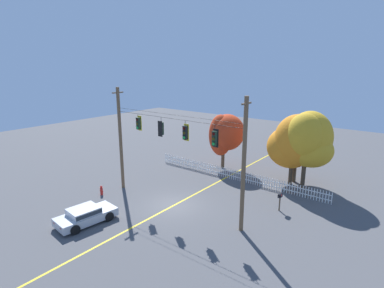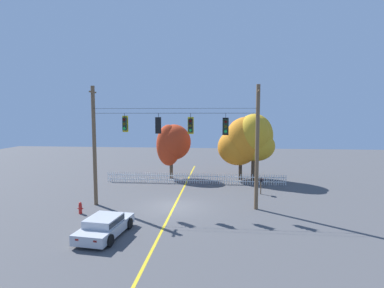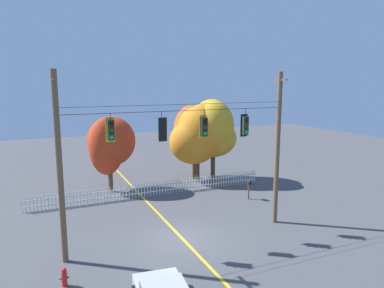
% 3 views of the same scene
% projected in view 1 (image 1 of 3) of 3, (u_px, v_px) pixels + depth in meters
% --- Properties ---
extents(ground, '(80.00, 80.00, 0.00)m').
position_uv_depth(ground, '(173.00, 206.00, 23.99)').
color(ground, '#4C4C4F').
extents(lane_centerline_stripe, '(0.16, 36.00, 0.01)m').
position_uv_depth(lane_centerline_stripe, '(173.00, 206.00, 23.99)').
color(lane_centerline_stripe, gold).
rests_on(lane_centerline_stripe, ground).
extents(signal_support_span, '(12.16, 1.10, 8.85)m').
position_uv_depth(signal_support_span, '(173.00, 150.00, 22.86)').
color(signal_support_span, brown).
rests_on(signal_support_span, ground).
extents(traffic_signal_northbound_secondary, '(0.43, 0.38, 1.37)m').
position_uv_depth(traffic_signal_northbound_secondary, '(139.00, 123.00, 24.60)').
color(traffic_signal_northbound_secondary, black).
extents(traffic_signal_southbound_primary, '(0.43, 0.38, 1.47)m').
position_uv_depth(traffic_signal_southbound_primary, '(161.00, 128.00, 23.13)').
color(traffic_signal_southbound_primary, black).
extents(traffic_signal_northbound_primary, '(0.43, 0.38, 1.49)m').
position_uv_depth(traffic_signal_northbound_primary, '(185.00, 133.00, 21.76)').
color(traffic_signal_northbound_primary, black).
extents(traffic_signal_westbound_side, '(0.43, 0.38, 1.56)m').
position_uv_depth(traffic_signal_westbound_side, '(215.00, 138.00, 20.30)').
color(traffic_signal_westbound_side, black).
extents(white_picket_fence, '(17.64, 0.06, 1.02)m').
position_uv_depth(white_picket_fence, '(234.00, 175.00, 29.27)').
color(white_picket_fence, white).
rests_on(white_picket_fence, ground).
extents(autumn_maple_near_fence, '(3.60, 3.44, 5.73)m').
position_uv_depth(autumn_maple_near_fence, '(225.00, 133.00, 31.85)').
color(autumn_maple_near_fence, brown).
rests_on(autumn_maple_near_fence, ground).
extents(autumn_maple_mid, '(4.85, 3.87, 6.53)m').
position_uv_depth(autumn_maple_mid, '(294.00, 142.00, 27.34)').
color(autumn_maple_mid, '#473828').
rests_on(autumn_maple_mid, ground).
extents(autumn_oak_far_east, '(3.42, 3.78, 6.32)m').
position_uv_depth(autumn_oak_far_east, '(296.00, 140.00, 28.10)').
color(autumn_oak_far_east, brown).
rests_on(autumn_oak_far_east, ground).
extents(autumn_maple_far_west, '(4.06, 3.96, 6.86)m').
position_uv_depth(autumn_maple_far_west, '(308.00, 141.00, 26.35)').
color(autumn_maple_far_west, '#473828').
rests_on(autumn_maple_far_west, ground).
extents(parked_car, '(2.32, 4.20, 1.15)m').
position_uv_depth(parked_car, '(85.00, 215.00, 21.23)').
color(parked_car, '#B7BABF').
rests_on(parked_car, ground).
extents(fire_hydrant, '(0.38, 0.22, 0.81)m').
position_uv_depth(fire_hydrant, '(101.00, 190.00, 25.90)').
color(fire_hydrant, red).
rests_on(fire_hydrant, ground).
extents(roadside_mailbox, '(0.25, 0.44, 1.40)m').
position_uv_depth(roadside_mailbox, '(280.00, 197.00, 22.90)').
color(roadside_mailbox, brown).
rests_on(roadside_mailbox, ground).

